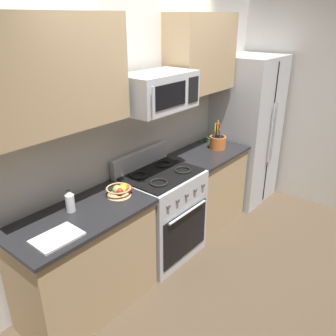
% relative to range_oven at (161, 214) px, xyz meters
% --- Properties ---
extents(ground_plane, '(16.00, 16.00, 0.00)m').
position_rel_range_oven_xyz_m(ground_plane, '(0.00, -0.67, -0.47)').
color(ground_plane, '#473828').
extents(wall_back, '(8.00, 0.10, 2.60)m').
position_rel_range_oven_xyz_m(wall_back, '(0.00, 0.37, 0.83)').
color(wall_back, beige).
rests_on(wall_back, ground).
extents(counter_left, '(1.16, 0.61, 0.91)m').
position_rel_range_oven_xyz_m(counter_left, '(-0.97, -0.00, -0.02)').
color(counter_left, tan).
rests_on(counter_left, ground).
extents(range_oven, '(0.76, 0.65, 1.09)m').
position_rel_range_oven_xyz_m(range_oven, '(0.00, 0.00, 0.00)').
color(range_oven, '#B2B5BA').
rests_on(range_oven, ground).
extents(counter_right, '(0.89, 0.61, 0.91)m').
position_rel_range_oven_xyz_m(counter_right, '(0.84, -0.00, -0.02)').
color(counter_right, tan).
rests_on(counter_right, ground).
extents(refrigerator, '(0.79, 0.72, 1.89)m').
position_rel_range_oven_xyz_m(refrigerator, '(1.70, -0.02, 0.47)').
color(refrigerator, '#B2B5BA').
rests_on(refrigerator, ground).
extents(wall_right, '(0.10, 8.00, 2.60)m').
position_rel_range_oven_xyz_m(wall_right, '(2.19, -0.67, 0.83)').
color(wall_right, beige).
rests_on(wall_right, ground).
extents(microwave, '(0.72, 0.44, 0.33)m').
position_rel_range_oven_xyz_m(microwave, '(-0.00, 0.03, 1.24)').
color(microwave, '#B2B5BA').
extents(upper_cabinets_left, '(1.15, 0.34, 0.79)m').
position_rel_range_oven_xyz_m(upper_cabinets_left, '(-0.98, 0.15, 1.49)').
color(upper_cabinets_left, tan).
extents(upper_cabinets_right, '(0.88, 0.34, 0.79)m').
position_rel_range_oven_xyz_m(upper_cabinets_right, '(0.84, 0.15, 1.49)').
color(upper_cabinets_right, tan).
extents(utensil_crock, '(0.19, 0.19, 0.33)m').
position_rel_range_oven_xyz_m(utensil_crock, '(0.98, -0.03, 0.52)').
color(utensil_crock, '#D1662D').
rests_on(utensil_crock, counter_right).
extents(fruit_basket, '(0.22, 0.22, 0.10)m').
position_rel_range_oven_xyz_m(fruit_basket, '(-0.55, -0.00, 0.48)').
color(fruit_basket, tan).
rests_on(fruit_basket, counter_left).
extents(apple_loose, '(0.08, 0.08, 0.08)m').
position_rel_range_oven_xyz_m(apple_loose, '(-0.47, -0.03, 0.47)').
color(apple_loose, red).
rests_on(apple_loose, counter_left).
extents(cutting_board, '(0.33, 0.23, 0.02)m').
position_rel_range_oven_xyz_m(cutting_board, '(-1.27, -0.13, 0.44)').
color(cutting_board, silver).
rests_on(cutting_board, counter_left).
extents(bottle_vinegar, '(0.07, 0.07, 0.20)m').
position_rel_range_oven_xyz_m(bottle_vinegar, '(-0.98, 0.10, 0.53)').
color(bottle_vinegar, silver).
rests_on(bottle_vinegar, counter_left).
extents(prep_bowl, '(0.13, 0.13, 0.05)m').
position_rel_range_oven_xyz_m(prep_bowl, '(1.16, 0.16, 0.46)').
color(prep_bowl, '#59AD66').
rests_on(prep_bowl, counter_right).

